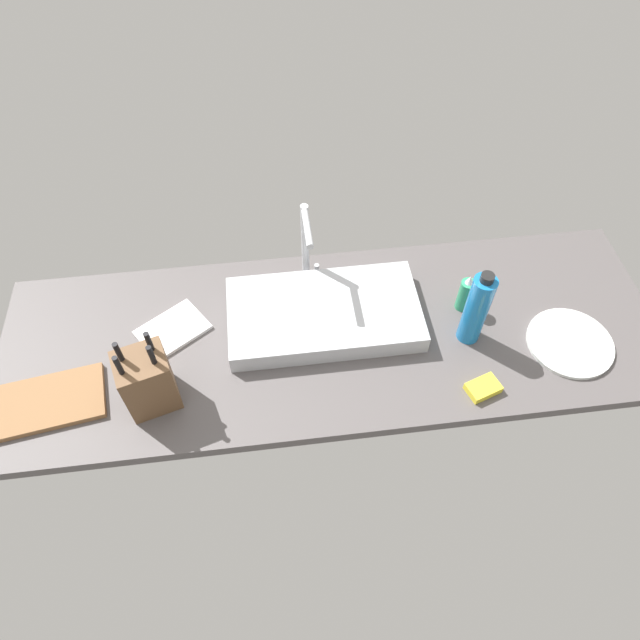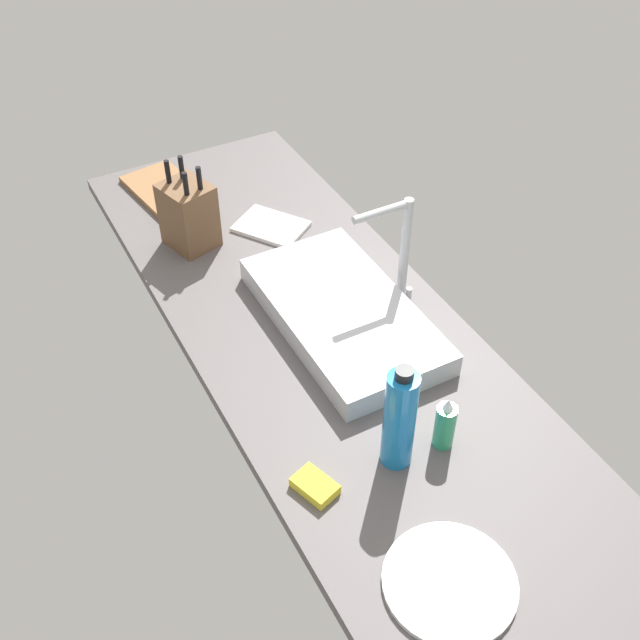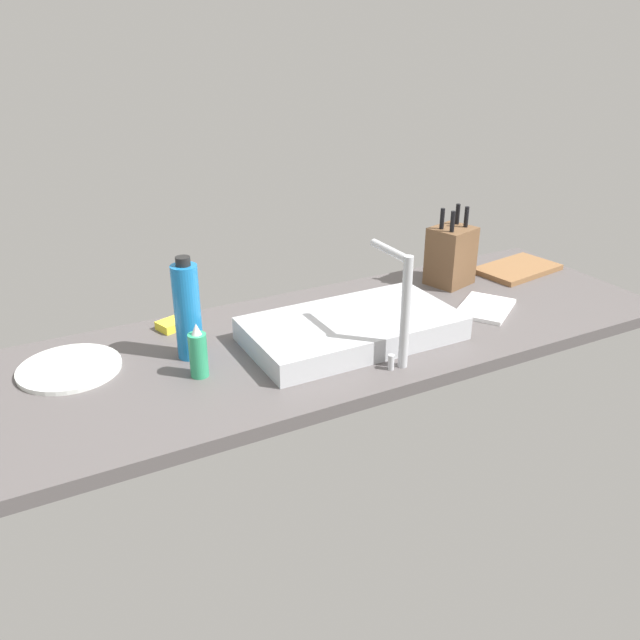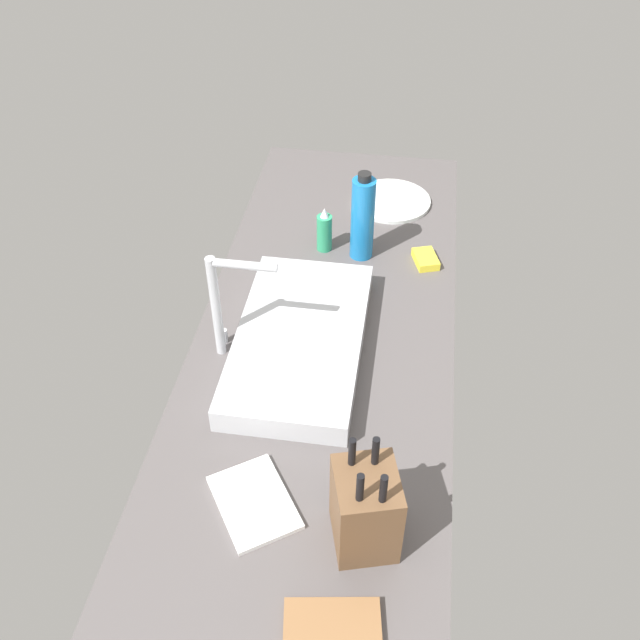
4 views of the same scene
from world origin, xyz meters
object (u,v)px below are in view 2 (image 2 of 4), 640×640
faucet (399,241)px  dinner_plate (450,582)px  dish_towel (271,226)px  sink_basin (343,314)px  cutting_board (165,190)px  soap_bottle (445,425)px  water_bottle (400,419)px  knife_block (189,215)px  dish_sponge (315,486)px

faucet → dinner_plate: 83.55cm
dish_towel → sink_basin: bearing=-2.1°
cutting_board → soap_bottle: 122.31cm
cutting_board → dish_towel: 38.19cm
sink_basin → water_bottle: size_ratio=2.12×
water_bottle → dish_towel: bearing=171.8°
dinner_plate → dish_towel: bearing=170.6°
knife_block → water_bottle: 91.92cm
dish_towel → dish_sponge: dish_sponge is taller
cutting_board → knife_block: bearing=-4.4°
sink_basin → dinner_plate: (70.80, -17.60, -2.56)cm
dish_sponge → sink_basin: bearing=143.9°
soap_bottle → dish_sponge: bearing=-94.6°
water_bottle → soap_bottle: bearing=83.0°
knife_block → cutting_board: bearing=159.6°
sink_basin → soap_bottle: bearing=0.1°
knife_block → cutting_board: knife_block is taller
sink_basin → dish_sponge: 50.36cm
water_bottle → dinner_plate: size_ratio=1.08×
dish_towel → dish_sponge: bearing=-20.0°
sink_basin → cutting_board: (-77.64, -18.94, -2.26)cm
knife_block → faucet: bearing=23.7°
soap_bottle → knife_block: bearing=-167.1°
faucet → soap_bottle: (46.26, -17.26, -11.38)cm
knife_block → dish_towel: size_ratio=1.32×
knife_block → dish_towel: (4.08, 22.78, -9.07)cm
knife_block → cutting_board: size_ratio=0.90×
dish_towel → dish_sponge: 91.68cm
faucet → cutting_board: size_ratio=1.03×
knife_block → dinner_plate: bearing=-14.3°
sink_basin → dish_towel: sink_basin is taller
cutting_board → soap_bottle: size_ratio=2.03×
sink_basin → faucet: (-3.19, 17.36, 14.31)cm
cutting_board → dish_towel: size_ratio=1.46×
sink_basin → water_bottle: 44.17cm
faucet → dish_sponge: size_ratio=3.23×
soap_bottle → dish_towel: soap_bottle is taller
dish_sponge → dish_towel: bearing=160.0°
faucet → dish_towel: size_ratio=1.50×
sink_basin → dinner_plate: sink_basin is taller
cutting_board → dish_towel: bearing=32.7°
cutting_board → water_bottle: 120.21cm
knife_block → dinner_plate: size_ratio=1.02×
faucet → dinner_plate: bearing=-25.3°
faucet → dish_towel: 48.17cm
cutting_board → dish_sponge: (118.30, -10.71, 0.30)cm
soap_bottle → dish_sponge: size_ratio=1.55×
faucet → water_bottle: bearing=-32.2°
dish_towel → dish_sponge: (86.16, -31.33, 0.60)cm
water_bottle → dinner_plate: 32.22cm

